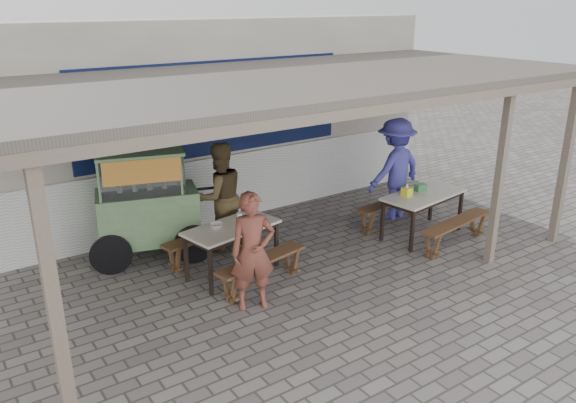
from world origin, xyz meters
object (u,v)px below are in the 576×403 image
at_px(condiment_jar, 239,216).
at_px(donation_box, 420,187).
at_px(table_right, 424,198).
at_px(patron_right_table, 395,169).
at_px(bench_right_street, 456,227).
at_px(condiment_bowl, 216,225).
at_px(bench_left_street, 262,266).
at_px(patron_street_side, 253,251).
at_px(patron_wall_side, 220,197).
at_px(bench_right_wall, 391,206).
at_px(table_left, 232,231).
at_px(bench_left_wall, 206,240).
at_px(tissue_box, 407,192).
at_px(vendor_cart, 146,201).

bearing_deg(condiment_jar, donation_box, -11.13).
xyz_separation_m(table_right, patron_right_table, (0.21, 0.91, 0.25)).
relative_size(bench_right_street, condiment_bowl, 8.17).
bearing_deg(bench_left_street, patron_right_table, 4.51).
distance_m(patron_street_side, patron_wall_side, 1.96).
height_order(bench_right_wall, donation_box, donation_box).
bearing_deg(patron_street_side, table_right, 26.57).
distance_m(table_left, patron_street_side, 1.01).
bearing_deg(patron_street_side, bench_right_wall, 36.84).
bearing_deg(patron_wall_side, patron_street_side, 77.18).
bearing_deg(bench_right_wall, condiment_bowl, 172.11).
bearing_deg(condiment_jar, bench_right_wall, -2.06).
bearing_deg(condiment_bowl, bench_right_street, -19.75).
height_order(table_left, bench_left_wall, table_left).
bearing_deg(condiment_bowl, tissue_box, -10.14).
relative_size(bench_right_wall, donation_box, 9.00).
height_order(condiment_jar, condiment_bowl, condiment_jar).
height_order(table_left, tissue_box, tissue_box).
bearing_deg(bench_right_street, patron_wall_side, 138.43).
distance_m(bench_right_wall, patron_street_side, 3.69).
distance_m(patron_street_side, patron_right_table, 4.03).
distance_m(table_left, donation_box, 3.43).
bearing_deg(bench_left_street, tissue_box, -8.34).
distance_m(patron_street_side, condiment_bowl, 1.08).
bearing_deg(table_left, vendor_cart, 112.50).
bearing_deg(bench_left_street, table_right, -10.09).
distance_m(patron_wall_side, condiment_bowl, 0.95).
bearing_deg(bench_right_wall, bench_left_street, -175.12).
bearing_deg(table_right, vendor_cart, 149.36).
xyz_separation_m(bench_left_street, table_right, (3.24, 0.06, 0.34)).
height_order(bench_right_street, patron_right_table, patron_right_table).
distance_m(bench_right_wall, tissue_box, 0.78).
bearing_deg(tissue_box, condiment_bowl, 169.86).
bearing_deg(bench_left_wall, tissue_box, -30.16).
bearing_deg(patron_right_table, table_right, 73.05).
distance_m(bench_left_street, condiment_bowl, 0.89).
xyz_separation_m(patron_street_side, condiment_bowl, (0.04, 1.08, -0.01)).
bearing_deg(donation_box, bench_left_wall, 163.59).
xyz_separation_m(bench_right_wall, vendor_cart, (-4.07, 1.11, 0.59)).
distance_m(bench_left_street, bench_right_street, 3.38).
height_order(patron_wall_side, condiment_jar, patron_wall_side).
bearing_deg(patron_wall_side, tissue_box, 156.07).
relative_size(patron_street_side, tissue_box, 11.24).
distance_m(table_left, bench_right_street, 3.66).
bearing_deg(patron_wall_side, bench_left_street, 86.30).
relative_size(bench_left_wall, condiment_bowl, 7.47).
xyz_separation_m(vendor_cart, condiment_jar, (1.04, -1.00, -0.14)).
distance_m(table_left, bench_left_street, 0.71).
distance_m(patron_right_table, condiment_jar, 3.33).
distance_m(table_left, condiment_jar, 0.34).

